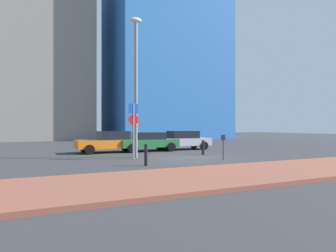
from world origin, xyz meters
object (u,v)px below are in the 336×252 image
parked_car_silver (182,140)px  parking_sign_post (133,124)px  parked_car_orange (110,142)px  traffic_bollard_near (146,155)px  traffic_bollard_mid (203,148)px  parking_meter (223,144)px  street_lamp (136,77)px  parked_car_green (148,141)px

parked_car_silver → parking_sign_post: parking_sign_post is taller
parked_car_silver → parking_sign_post: bearing=-139.5°
parked_car_orange → traffic_bollard_near: bearing=-91.1°
parked_car_orange → parked_car_silver: (5.74, 0.12, 0.00)m
parked_car_silver → traffic_bollard_mid: parked_car_silver is taller
parking_meter → traffic_bollard_mid: parking_meter is taller
traffic_bollard_near → traffic_bollard_mid: size_ratio=1.07×
parking_meter → traffic_bollard_mid: (0.50, 2.87, -0.42)m
street_lamp → parked_car_silver: bearing=38.0°
parked_car_silver → parking_meter: (-1.20, -7.11, 0.12)m
parking_sign_post → traffic_bollard_near: bearing=-96.7°
parked_car_orange → parked_car_silver: parked_car_orange is taller
street_lamp → parking_meter: bearing=-37.9°
parked_car_green → parked_car_silver: size_ratio=0.94×
parked_car_silver → traffic_bollard_mid: 4.32m
parking_sign_post → parking_meter: parking_sign_post is taller
parking_meter → street_lamp: (-3.96, 3.08, 3.85)m
parked_car_green → parking_meter: 7.10m
traffic_bollard_near → traffic_bollard_mid: bearing=33.0°
parked_car_silver → parking_sign_post: 7.40m
traffic_bollard_near → traffic_bollard_mid: 6.18m
parked_car_orange → parked_car_silver: bearing=1.2°
parked_car_silver → parking_meter: bearing=-99.6°
parking_sign_post → traffic_bollard_near: 3.24m
parking_sign_post → traffic_bollard_mid: size_ratio=3.35×
parked_car_orange → parking_sign_post: size_ratio=1.44×
parked_car_silver → traffic_bollard_near: parked_car_silver is taller
traffic_bollard_near → parking_sign_post: bearing=83.3°
parked_car_silver → traffic_bollard_near: size_ratio=4.61×
parked_car_silver → parking_sign_post: (-5.55, -4.74, 1.20)m
street_lamp → traffic_bollard_mid: street_lamp is taller
parked_car_silver → street_lamp: street_lamp is taller
traffic_bollard_mid → parking_sign_post: bearing=-174.2°
street_lamp → parking_sign_post: bearing=-118.5°
parked_car_orange → parking_meter: size_ratio=3.30×
traffic_bollard_near → traffic_bollard_mid: (5.19, 3.36, -0.03)m
parked_car_green → traffic_bollard_mid: (2.22, -4.03, -0.27)m
parking_sign_post → parked_car_orange: bearing=92.3°
parking_sign_post → parking_meter: 5.07m
parked_car_silver → traffic_bollard_near: 9.63m
parking_sign_post → street_lamp: bearing=61.5°
parked_car_green → traffic_bollard_mid: size_ratio=4.66×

